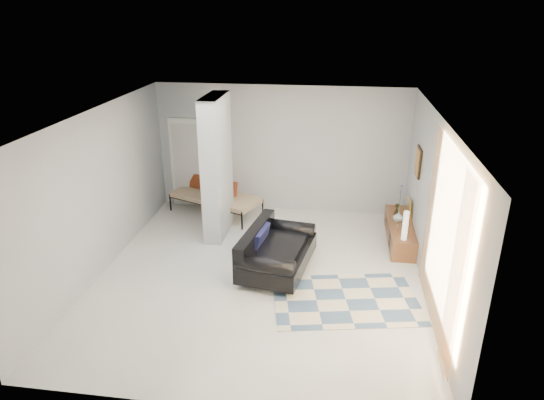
# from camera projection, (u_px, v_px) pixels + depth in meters

# --- Properties ---
(floor) EXTENTS (6.00, 6.00, 0.00)m
(floor) POSITION_uv_depth(u_px,v_px,m) (260.00, 276.00, 8.39)
(floor) COLOR silver
(floor) RESTS_ON ground
(ceiling) EXTENTS (6.00, 6.00, 0.00)m
(ceiling) POSITION_uv_depth(u_px,v_px,m) (258.00, 116.00, 7.34)
(ceiling) COLOR white
(ceiling) RESTS_ON wall_back
(wall_back) EXTENTS (6.00, 0.00, 6.00)m
(wall_back) POSITION_uv_depth(u_px,v_px,m) (281.00, 150.00, 10.62)
(wall_back) COLOR #B4B6B8
(wall_back) RESTS_ON ground
(wall_front) EXTENTS (6.00, 0.00, 6.00)m
(wall_front) POSITION_uv_depth(u_px,v_px,m) (213.00, 308.00, 5.11)
(wall_front) COLOR #B4B6B8
(wall_front) RESTS_ON ground
(wall_left) EXTENTS (0.00, 6.00, 6.00)m
(wall_left) POSITION_uv_depth(u_px,v_px,m) (99.00, 193.00, 8.22)
(wall_left) COLOR #B4B6B8
(wall_left) RESTS_ON ground
(wall_right) EXTENTS (0.00, 6.00, 6.00)m
(wall_right) POSITION_uv_depth(u_px,v_px,m) (434.00, 210.00, 7.51)
(wall_right) COLOR #B4B6B8
(wall_right) RESTS_ON ground
(partition_column) EXTENTS (0.35, 1.20, 2.80)m
(partition_column) POSITION_uv_depth(u_px,v_px,m) (217.00, 167.00, 9.47)
(partition_column) COLOR silver
(partition_column) RESTS_ON floor
(hallway_door) EXTENTS (0.85, 0.06, 2.04)m
(hallway_door) POSITION_uv_depth(u_px,v_px,m) (189.00, 163.00, 10.99)
(hallway_door) COLOR white
(hallway_door) RESTS_ON floor
(curtain) EXTENTS (0.00, 2.55, 2.55)m
(curtain) POSITION_uv_depth(u_px,v_px,m) (442.00, 241.00, 6.45)
(curtain) COLOR #FFA143
(curtain) RESTS_ON wall_right
(wall_art) EXTENTS (0.04, 0.45, 0.55)m
(wall_art) POSITION_uv_depth(u_px,v_px,m) (418.00, 162.00, 8.98)
(wall_art) COLOR #32200D
(wall_art) RESTS_ON wall_right
(media_console) EXTENTS (0.45, 1.80, 0.80)m
(media_console) POSITION_uv_depth(u_px,v_px,m) (400.00, 231.00, 9.55)
(media_console) COLOR brown
(media_console) RESTS_ON floor
(loveseat) EXTENTS (1.28, 1.88, 0.76)m
(loveseat) POSITION_uv_depth(u_px,v_px,m) (274.00, 251.00, 8.48)
(loveseat) COLOR silver
(loveseat) RESTS_ON floor
(daybed) EXTENTS (2.16, 1.55, 0.77)m
(daybed) POSITION_uv_depth(u_px,v_px,m) (215.00, 196.00, 10.77)
(daybed) COLOR black
(daybed) RESTS_ON floor
(area_rug) EXTENTS (2.51, 1.91, 0.01)m
(area_rug) POSITION_uv_depth(u_px,v_px,m) (346.00, 300.00, 7.71)
(area_rug) COLOR beige
(area_rug) RESTS_ON floor
(cylinder_lamp) EXTENTS (0.10, 0.10, 0.55)m
(cylinder_lamp) POSITION_uv_depth(u_px,v_px,m) (405.00, 226.00, 8.70)
(cylinder_lamp) COLOR white
(cylinder_lamp) RESTS_ON media_console
(bronze_figurine) EXTENTS (0.13, 0.13, 0.24)m
(bronze_figurine) POSITION_uv_depth(u_px,v_px,m) (397.00, 209.00, 9.78)
(bronze_figurine) COLOR #2F2215
(bronze_figurine) RESTS_ON media_console
(vase) EXTENTS (0.21, 0.21, 0.21)m
(vase) POSITION_uv_depth(u_px,v_px,m) (398.00, 217.00, 9.48)
(vase) COLOR silver
(vase) RESTS_ON media_console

